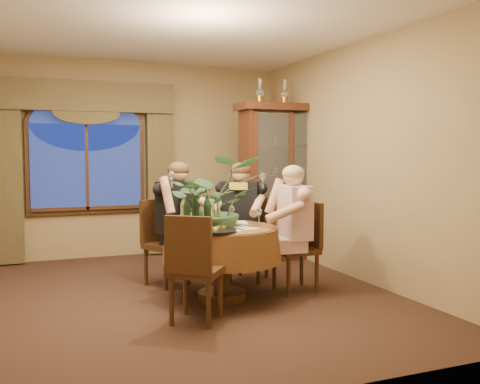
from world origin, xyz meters
name	(u,v)px	position (x,y,z in m)	size (l,w,h in m)	color
floor	(173,297)	(0.00, 0.00, 0.00)	(5.00, 5.00, 0.00)	black
wall_back	(129,160)	(0.00, 2.50, 1.40)	(4.50, 4.50, 0.00)	olive
wall_right	(358,161)	(2.25, 0.00, 1.40)	(5.00, 5.00, 0.00)	olive
ceiling	(171,24)	(0.00, 0.00, 2.80)	(5.00, 5.00, 0.00)	white
window	(87,167)	(-0.60, 2.43, 1.30)	(1.62, 0.10, 1.32)	navy
arched_transom	(86,111)	(-0.60, 2.43, 2.08)	(1.60, 0.06, 0.44)	navy
drapery_left	(7,177)	(-1.63, 2.38, 1.18)	(0.38, 0.14, 2.32)	#473E22
drapery_right	(160,175)	(0.43, 2.38, 1.18)	(0.38, 0.14, 2.32)	#473E22
swag_valance	(86,96)	(-0.60, 2.35, 2.28)	(2.45, 0.16, 0.42)	#473E22
dining_table	(222,263)	(0.45, -0.25, 0.38)	(1.22, 1.22, 0.75)	maroon
china_cabinet	(284,182)	(1.99, 1.44, 1.09)	(1.35, 0.53, 2.18)	#3A180D
oil_lamp_left	(260,91)	(1.61, 1.44, 2.35)	(0.11, 0.11, 0.34)	#A5722D
oil_lamp_center	(284,92)	(1.99, 1.44, 2.35)	(0.11, 0.11, 0.34)	#A5722D
oil_lamp_right	(308,93)	(2.37, 1.44, 2.35)	(0.11, 0.11, 0.34)	#A5722D
chair_right	(295,247)	(1.30, -0.25, 0.48)	(0.42, 0.42, 0.96)	black
chair_back_right	(249,240)	(1.03, 0.41, 0.48)	(0.42, 0.42, 0.96)	black
chair_back	(167,243)	(0.07, 0.53, 0.48)	(0.42, 0.42, 0.96)	black
chair_front_left	(196,268)	(-0.01, -0.86, 0.48)	(0.42, 0.42, 0.96)	black
person_pink	(295,229)	(1.25, -0.31, 0.69)	(0.49, 0.45, 1.38)	beige
person_back	(178,224)	(0.18, 0.46, 0.70)	(0.50, 0.46, 1.41)	black
person_scarf	(241,222)	(0.93, 0.41, 0.70)	(0.50, 0.46, 1.40)	black
stoneware_vase	(209,213)	(0.35, -0.14, 0.89)	(0.14, 0.14, 0.27)	tan
centerpiece_plant	(212,167)	(0.40, -0.12, 1.36)	(0.95, 1.05, 0.82)	#345B34
olive_bowl	(225,225)	(0.46, -0.30, 0.77)	(0.15, 0.15, 0.05)	#555E32
cheese_platter	(217,231)	(0.27, -0.61, 0.76)	(0.37, 0.37, 0.02)	black
wine_bottle_0	(187,213)	(0.06, -0.32, 0.92)	(0.07, 0.07, 0.33)	black
wine_bottle_1	(184,211)	(0.08, -0.15, 0.92)	(0.07, 0.07, 0.33)	tan
wine_bottle_2	(208,212)	(0.28, -0.29, 0.92)	(0.07, 0.07, 0.33)	black
wine_bottle_3	(196,212)	(0.17, -0.25, 0.92)	(0.07, 0.07, 0.33)	black
tasting_paper_0	(243,228)	(0.60, -0.44, 0.75)	(0.21, 0.30, 0.00)	white
tasting_paper_1	(237,223)	(0.70, -0.06, 0.75)	(0.21, 0.30, 0.00)	white
tasting_paper_2	(229,229)	(0.44, -0.49, 0.75)	(0.21, 0.30, 0.00)	white
wine_glass_person_pink	(259,217)	(0.85, -0.28, 0.84)	(0.07, 0.07, 0.18)	silver
wine_glass_person_back	(197,215)	(0.31, 0.12, 0.84)	(0.07, 0.07, 0.18)	silver
wine_glass_person_scarf	(232,214)	(0.68, 0.07, 0.84)	(0.07, 0.07, 0.18)	silver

